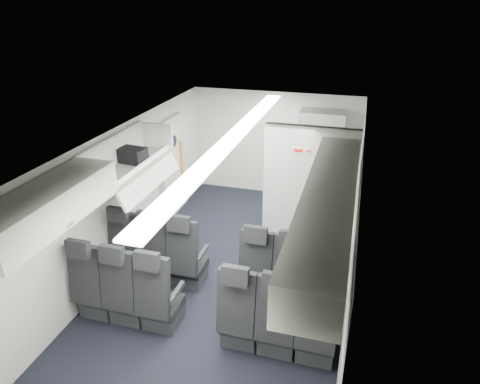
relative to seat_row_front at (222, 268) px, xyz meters
The scene contains 13 objects.
cabin_shell 0.90m from the seat_row_front, 90.00° to the left, with size 3.41×6.01×2.16m.
seat_row_front is the anchor object (origin of this frame).
seat_row_mid 0.90m from the seat_row_front, 90.00° to the right, with size 3.33×0.56×1.24m.
overhead_bin_left_rear 2.50m from the seat_row_front, 133.68° to the right, with size 0.53×1.80×0.40m.
overhead_bin_left_front_open 1.98m from the seat_row_front, 168.87° to the left, with size 0.64×1.70×0.72m.
overhead_bin_right_rear 2.50m from the seat_row_front, 46.32° to the right, with size 0.53×1.80×0.40m.
overhead_bin_right_front 2.04m from the seat_row_front, 11.46° to the left, with size 0.53×1.70×0.40m.
bulkhead_partition 1.79m from the seat_row_front, 53.69° to the left, with size 1.40×0.15×2.13m.
galley_unit 3.43m from the seat_row_front, 73.72° to the left, with size 0.85×0.52×1.90m.
boarding_door 2.71m from the seat_row_front, 128.16° to the left, with size 0.12×1.27×1.86m.
flight_attendant 2.31m from the seat_row_front, 80.27° to the left, with size 0.64×0.42×1.76m, color black.
carry_on_bag 2.03m from the seat_row_front, 164.43° to the left, with size 0.38×0.26×0.23m, color black.
papers 2.33m from the seat_row_front, 75.28° to the left, with size 0.18×0.02×0.13m, color white.
Camera 1 is at (1.61, -5.23, 3.85)m, focal length 32.00 mm.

